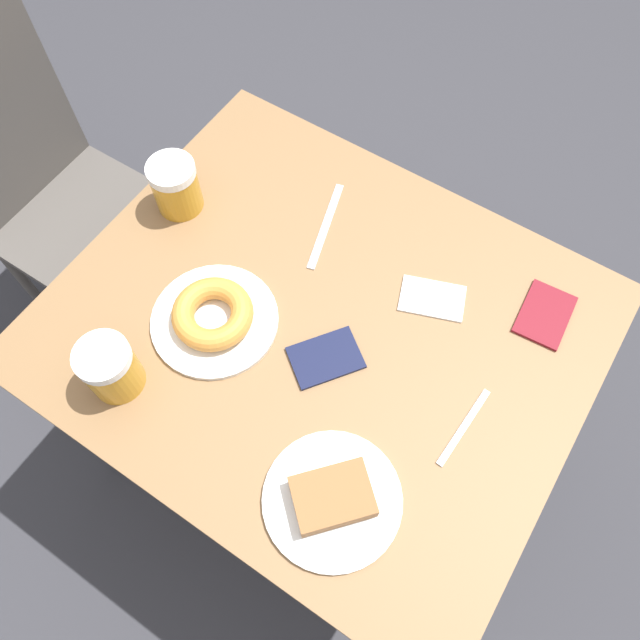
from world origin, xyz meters
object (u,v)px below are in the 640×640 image
beer_mug_left (110,368)px  knife (326,225)px  napkin_folded (432,298)px  plate_with_donut (213,316)px  plate_with_cake (332,498)px  passport_near_edge (326,358)px  chair (41,178)px  fork (464,427)px  passport_far_edge (545,314)px  beer_mug_center (176,186)px

beer_mug_left → knife: size_ratio=0.54×
beer_mug_left → knife: beer_mug_left is taller
napkin_folded → beer_mug_left: bearing=139.4°
plate_with_donut → beer_mug_left: 0.20m
plate_with_cake → passport_near_edge: size_ratio=1.50×
chair → knife: 0.79m
plate_with_donut → fork: size_ratio=1.45×
passport_near_edge → beer_mug_left: bearing=129.8°
passport_far_edge → napkin_folded: bearing=113.7°
plate_with_donut → napkin_folded: plate_with_donut is taller
plate_with_cake → fork: bearing=-28.4°
beer_mug_left → napkin_folded: 0.60m
napkin_folded → knife: 0.27m
chair → napkin_folded: bearing=-83.6°
passport_far_edge → passport_near_edge: bearing=135.3°
plate_with_cake → napkin_folded: 0.42m
fork → passport_far_edge: (0.28, -0.03, 0.00)m
knife → passport_far_edge: passport_far_edge is taller
passport_near_edge → passport_far_edge: (0.30, -0.30, 0.00)m
knife → plate_with_cake: bearing=-146.0°
plate_with_cake → knife: (0.45, 0.31, -0.01)m
chair → plate_with_cake: bearing=-106.4°
beer_mug_left → napkin_folded: beer_mug_left is taller
knife → passport_near_edge: passport_near_edge is taller
beer_mug_center → passport_near_edge: bearing=-106.4°
beer_mug_center → knife: size_ratio=0.54×
plate_with_cake → passport_near_edge: 0.25m
napkin_folded → passport_far_edge: 0.21m
chair → beer_mug_left: 0.74m
plate_with_cake → fork: 0.26m
plate_with_cake → knife: size_ratio=1.09×
beer_mug_left → passport_near_edge: (0.24, -0.29, -0.05)m
chair → plate_with_donut: size_ratio=3.89×
passport_far_edge → knife: bearing=96.6°
passport_near_edge → napkin_folded: bearing=-25.7°
plate_with_cake → beer_mug_center: (0.34, 0.59, 0.04)m
plate_with_donut → passport_near_edge: (0.05, -0.22, -0.02)m
plate_with_donut → knife: size_ratio=1.13×
passport_near_edge → passport_far_edge: bearing=-44.7°
napkin_folded → plate_with_cake: bearing=-174.2°
knife → passport_far_edge: size_ratio=1.60×
plate_with_cake → plate_with_donut: (0.16, 0.36, 0.01)m
fork → passport_far_edge: passport_far_edge is taller
plate_with_cake → beer_mug_left: 0.44m
passport_far_edge → beer_mug_center: bearing=103.0°
passport_far_edge → fork: bearing=174.4°
chair → fork: size_ratio=5.66×
chair → knife: chair is taller
plate_with_donut → knife: 0.30m
beer_mug_center → knife: beer_mug_center is taller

